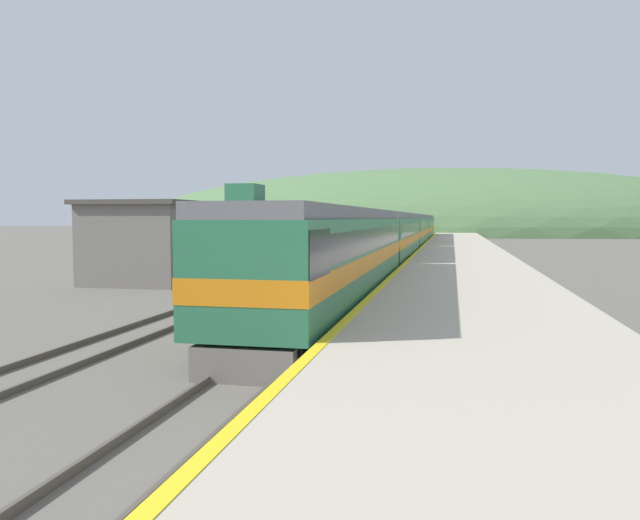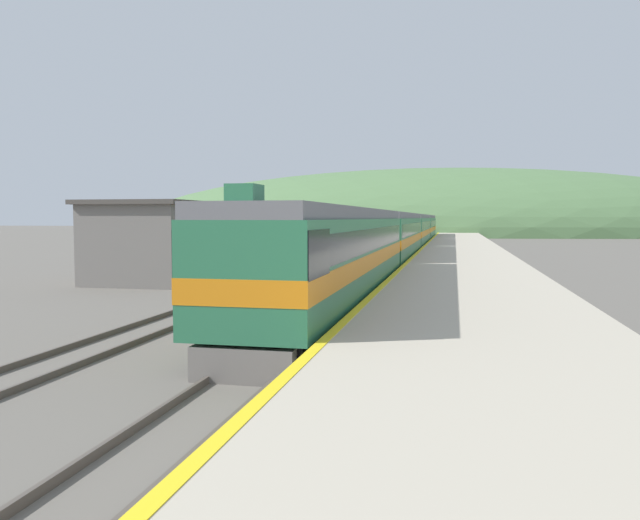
# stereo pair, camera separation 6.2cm
# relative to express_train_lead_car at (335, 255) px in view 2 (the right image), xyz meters

# --- Properties ---
(track_main) EXTENTS (1.52, 180.00, 0.16)m
(track_main) POSITION_rel_express_train_lead_car_xyz_m (0.00, 40.55, -2.05)
(track_main) COLOR #4C443D
(track_main) RESTS_ON ground
(track_siding) EXTENTS (1.52, 180.00, 0.16)m
(track_siding) POSITION_rel_express_train_lead_car_xyz_m (-4.96, 40.55, -2.05)
(track_siding) COLOR #4C443D
(track_siding) RESTS_ON ground
(platform) EXTENTS (6.81, 140.00, 0.97)m
(platform) POSITION_rel_express_train_lead_car_xyz_m (5.03, 20.55, -1.65)
(platform) COLOR #B2A893
(platform) RESTS_ON ground
(distant_hills) EXTENTS (148.40, 66.78, 28.90)m
(distant_hills) POSITION_rel_express_train_lead_car_xyz_m (0.00, 119.37, -2.13)
(distant_hills) COLOR #517547
(distant_hills) RESTS_ON ground
(station_shed) EXTENTS (5.83, 7.20, 4.45)m
(station_shed) POSITION_rel_express_train_lead_car_xyz_m (-11.77, 8.48, 0.11)
(station_shed) COLOR slate
(station_shed) RESTS_ON ground
(express_train_lead_car) EXTENTS (3.01, 21.99, 4.25)m
(express_train_lead_car) POSITION_rel_express_train_lead_car_xyz_m (0.00, 0.00, 0.00)
(express_train_lead_car) COLOR black
(express_train_lead_car) RESTS_ON ground
(carriage_second) EXTENTS (3.00, 21.32, 3.89)m
(carriage_second) POSITION_rel_express_train_lead_car_xyz_m (0.00, 22.77, -0.01)
(carriage_second) COLOR black
(carriage_second) RESTS_ON ground
(carriage_third) EXTENTS (3.00, 21.32, 3.89)m
(carriage_third) POSITION_rel_express_train_lead_car_xyz_m (0.00, 44.97, -0.01)
(carriage_third) COLOR black
(carriage_third) RESTS_ON ground
(carriage_fourth) EXTENTS (3.00, 21.32, 3.89)m
(carriage_fourth) POSITION_rel_express_train_lead_car_xyz_m (0.00, 67.17, -0.01)
(carriage_fourth) COLOR black
(carriage_fourth) RESTS_ON ground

